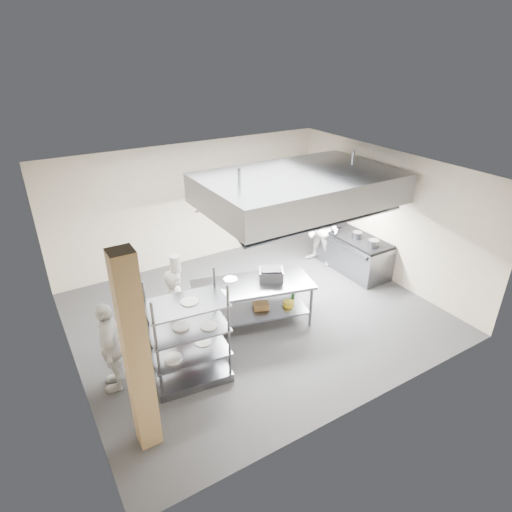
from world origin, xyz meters
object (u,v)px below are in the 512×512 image
pass_rack (189,334)px  stockpot (357,235)px  island (253,303)px  chef_plating (111,346)px  griddle (271,275)px  cooking_range (352,253)px  chef_head (178,312)px  chef_line (322,231)px

pass_rack → stockpot: size_ratio=8.21×
island → chef_plating: size_ratio=1.46×
pass_rack → griddle: bearing=28.0°
pass_rack → cooking_range: pass_rack is taller
pass_rack → chef_head: pass_rack is taller
island → griddle: bearing=6.0°
chef_head → chef_plating: size_ratio=1.06×
chef_line → chef_head: bearing=-88.6°
chef_head → griddle: (1.94, 0.01, 0.19)m
chef_head → stockpot: (4.78, 0.63, 0.14)m
chef_plating → griddle: (3.19, 0.28, 0.24)m
chef_head → stockpot: size_ratio=7.43×
chef_line → griddle: size_ratio=3.95×
chef_head → chef_plating: 1.28m
chef_line → chef_plating: bearing=-89.8°
chef_head → island: bearing=-75.8°
island → stockpot: size_ratio=10.21×
chef_line → island: bearing=-80.9°
cooking_range → chef_line: 0.91m
cooking_range → chef_head: size_ratio=1.19×
cooking_range → griddle: 3.06m
pass_rack → chef_line: (4.48, 2.17, -0.02)m
chef_head → chef_line: 4.57m
island → chef_line: chef_line is taller
island → chef_line: (2.79, 1.32, 0.46)m
island → chef_plating: bearing=-158.7°
pass_rack → griddle: size_ratio=4.02×
chef_head → pass_rack: bearing=-177.1°
cooking_range → griddle: bearing=-164.8°
chef_line → chef_plating: chef_line is taller
stockpot → cooking_range: bearing=72.1°
island → griddle: (0.38, -0.06, 0.57)m
griddle → cooking_range: bearing=44.7°
island → chef_head: 1.61m
cooking_range → griddle: (-2.89, -0.79, 0.60)m
chef_line → griddle: (-2.41, -1.38, 0.11)m
chef_line → chef_plating: size_ratio=1.16×
chef_plating → griddle: 3.21m
cooking_range → stockpot: bearing=-107.9°
island → stockpot: stockpot is taller
pass_rack → chef_line: size_ratio=1.02×
chef_plating → griddle: bearing=111.0°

